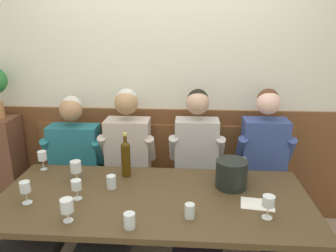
% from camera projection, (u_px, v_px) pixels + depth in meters
% --- Properties ---
extents(room_wall_back, '(6.80, 0.08, 2.80)m').
position_uv_depth(room_wall_back, '(165.00, 74.00, 2.95)').
color(room_wall_back, silver).
rests_on(room_wall_back, ground).
extents(wood_wainscot_panel, '(6.80, 0.03, 1.08)m').
position_uv_depth(wood_wainscot_panel, '(165.00, 163.00, 3.16)').
color(wood_wainscot_panel, brown).
rests_on(wood_wainscot_panel, ground).
extents(wall_bench, '(2.40, 0.42, 0.94)m').
position_uv_depth(wall_bench, '(163.00, 197.00, 3.04)').
color(wall_bench, brown).
rests_on(wall_bench, ground).
extents(dining_table, '(2.10, 0.91, 0.72)m').
position_uv_depth(dining_table, '(153.00, 206.00, 2.21)').
color(dining_table, '#493720').
rests_on(dining_table, ground).
extents(person_right_seat, '(0.54, 1.37, 1.24)m').
position_uv_depth(person_right_seat, '(59.00, 187.00, 2.59)').
color(person_right_seat, '#262D41').
rests_on(person_right_seat, ground).
extents(person_center_left_seat, '(0.49, 1.38, 1.31)m').
position_uv_depth(person_center_left_seat, '(120.00, 181.00, 2.58)').
color(person_center_left_seat, '#2B292F').
rests_on(person_center_left_seat, ground).
extents(person_center_right_seat, '(0.48, 1.37, 1.31)m').
position_uv_depth(person_center_right_seat, '(197.00, 185.00, 2.53)').
color(person_center_right_seat, '#322B3D').
rests_on(person_center_right_seat, ground).
extents(person_left_seat, '(0.48, 1.38, 1.32)m').
position_uv_depth(person_left_seat, '(272.00, 187.00, 2.50)').
color(person_left_seat, '#342939').
rests_on(person_left_seat, ground).
extents(ice_bucket, '(0.22, 0.22, 0.20)m').
position_uv_depth(ice_bucket, '(231.00, 174.00, 2.29)').
color(ice_bucket, black).
rests_on(ice_bucket, dining_table).
extents(wine_bottle_amber_mid, '(0.07, 0.07, 0.34)m').
position_uv_depth(wine_bottle_amber_mid, '(126.00, 157.00, 2.44)').
color(wine_bottle_amber_mid, '#402C08').
rests_on(wine_bottle_amber_mid, dining_table).
extents(wine_glass_center_front, '(0.07, 0.07, 0.15)m').
position_uv_depth(wine_glass_center_front, '(241.00, 164.00, 2.45)').
color(wine_glass_center_front, silver).
rests_on(wine_glass_center_front, dining_table).
extents(wine_glass_mid_left, '(0.07, 0.07, 0.14)m').
position_uv_depth(wine_glass_mid_left, '(76.00, 185.00, 2.13)').
color(wine_glass_mid_left, silver).
rests_on(wine_glass_mid_left, dining_table).
extents(wine_glass_near_bucket, '(0.07, 0.07, 0.15)m').
position_uv_depth(wine_glass_near_bucket, '(268.00, 202.00, 1.91)').
color(wine_glass_near_bucket, silver).
rests_on(wine_glass_near_bucket, dining_table).
extents(wine_glass_by_bottle, '(0.07, 0.07, 0.15)m').
position_uv_depth(wine_glass_by_bottle, '(25.00, 188.00, 2.08)').
color(wine_glass_by_bottle, silver).
rests_on(wine_glass_by_bottle, dining_table).
extents(wine_glass_center_rear, '(0.08, 0.08, 0.14)m').
position_uv_depth(wine_glass_center_rear, '(67.00, 206.00, 1.89)').
color(wine_glass_center_rear, silver).
rests_on(wine_glass_center_rear, dining_table).
extents(wine_glass_right_end, '(0.08, 0.08, 0.16)m').
position_uv_depth(wine_glass_right_end, '(76.00, 168.00, 2.36)').
color(wine_glass_right_end, silver).
rests_on(wine_glass_right_end, dining_table).
extents(wine_glass_mid_right, '(0.07, 0.07, 0.15)m').
position_uv_depth(wine_glass_mid_right, '(42.00, 156.00, 2.56)').
color(wine_glass_mid_right, silver).
rests_on(wine_glass_mid_right, dining_table).
extents(water_tumbler_center, '(0.07, 0.07, 0.09)m').
position_uv_depth(water_tumbler_center, '(130.00, 221.00, 1.84)').
color(water_tumbler_center, silver).
rests_on(water_tumbler_center, dining_table).
extents(water_tumbler_right, '(0.07, 0.07, 0.09)m').
position_uv_depth(water_tumbler_right, '(111.00, 182.00, 2.28)').
color(water_tumbler_right, silver).
rests_on(water_tumbler_right, dining_table).
extents(water_tumbler_left, '(0.06, 0.06, 0.09)m').
position_uv_depth(water_tumbler_left, '(190.00, 211.00, 1.94)').
color(water_tumbler_left, silver).
rests_on(water_tumbler_left, dining_table).
extents(tasting_sheet_left_guest, '(0.23, 0.18, 0.00)m').
position_uv_depth(tasting_sheet_left_guest, '(257.00, 204.00, 2.09)').
color(tasting_sheet_left_guest, white).
rests_on(tasting_sheet_left_guest, dining_table).
extents(corner_pedestal, '(0.28, 0.28, 1.02)m').
position_uv_depth(corner_pedestal, '(7.00, 169.00, 3.10)').
color(corner_pedestal, brown).
rests_on(corner_pedestal, ground).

